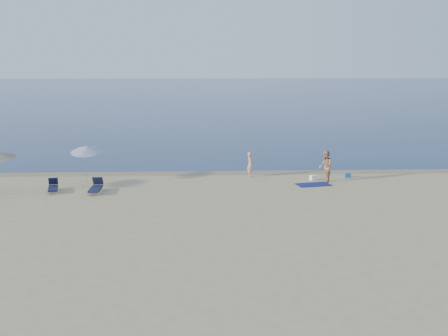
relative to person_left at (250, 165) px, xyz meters
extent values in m
plane|color=tan|center=(-1.50, -18.03, -0.81)|extent=(160.00, 160.00, 0.00)
cube|color=#0B1F47|center=(-1.50, 81.97, -0.80)|extent=(240.00, 160.00, 0.01)
cube|color=#847254|center=(-1.50, 1.37, -0.80)|extent=(240.00, 1.60, 0.00)
imported|color=tan|center=(0.00, 0.00, 0.00)|extent=(0.42, 0.61, 1.61)
imported|color=tan|center=(4.49, -1.64, 0.17)|extent=(0.86, 1.04, 1.95)
cube|color=#101852|center=(3.60, -2.42, -0.79)|extent=(2.18, 1.52, 0.03)
cube|color=white|center=(3.86, -1.09, -0.65)|extent=(0.43, 0.40, 0.30)
cube|color=#1E62A2|center=(6.19, -0.38, -0.66)|extent=(0.44, 0.35, 0.28)
cylinder|color=silver|center=(-10.01, -1.92, 0.25)|extent=(0.10, 0.48, 2.18)
cone|color=white|center=(-10.01, -1.48, 1.32)|extent=(2.15, 2.17, 0.71)
sphere|color=silver|center=(-10.01, -1.48, 1.51)|extent=(0.06, 0.06, 0.06)
cube|color=#131636|center=(-11.56, -3.60, -0.60)|extent=(0.83, 1.52, 0.10)
cube|color=#131636|center=(-11.72, -2.90, -0.33)|extent=(0.59, 0.46, 0.46)
cylinder|color=#A5A5AD|center=(-11.36, -3.55, -0.70)|extent=(0.03, 0.03, 0.21)
cube|color=#151B3C|center=(-9.11, -3.92, -0.57)|extent=(0.60, 1.59, 0.11)
cube|color=#151B3C|center=(-9.10, -3.13, -0.28)|extent=(0.58, 0.39, 0.51)
cylinder|color=#A5A5AD|center=(-8.88, -3.93, -0.69)|extent=(0.03, 0.03, 0.23)
camera|label=1|loc=(-3.11, -35.03, 6.78)|focal=45.00mm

